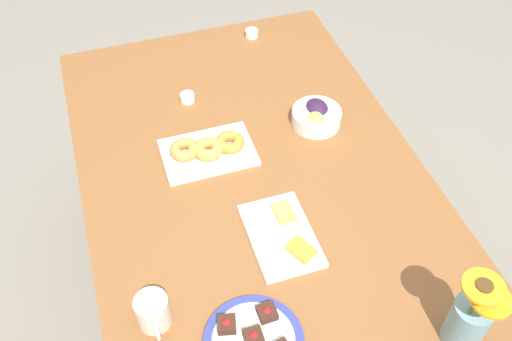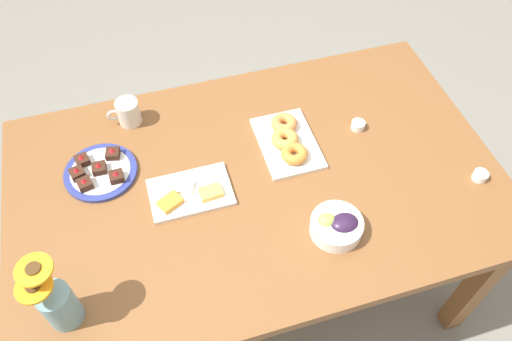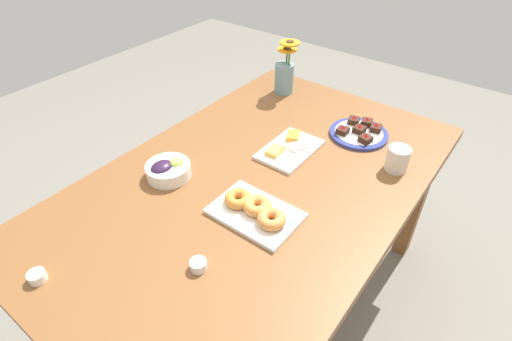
{
  "view_description": "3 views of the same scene",
  "coord_description": "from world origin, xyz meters",
  "px_view_note": "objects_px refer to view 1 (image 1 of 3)",
  "views": [
    {
      "loc": [
        1.06,
        -0.34,
        2.0
      ],
      "look_at": [
        0.0,
        0.0,
        0.78
      ],
      "focal_mm": 40.0,
      "sensor_mm": 36.0,
      "label": 1
    },
    {
      "loc": [
        0.28,
        0.93,
        2.05
      ],
      "look_at": [
        0.0,
        0.0,
        0.78
      ],
      "focal_mm": 35.0,
      "sensor_mm": 36.0,
      "label": 2
    },
    {
      "loc": [
        -0.88,
        -0.66,
        1.64
      ],
      "look_at": [
        0.0,
        0.0,
        0.78
      ],
      "focal_mm": 28.0,
      "sensor_mm": 36.0,
      "label": 3
    }
  ],
  "objects_px": {
    "cheese_platter": "(283,235)",
    "jam_cup_honey": "(187,97)",
    "croissant_platter": "(208,150)",
    "dining_table": "(256,198)",
    "flower_vase": "(469,320)",
    "jam_cup_berry": "(252,33)",
    "grape_bowl": "(316,116)",
    "coffee_mug": "(153,312)",
    "dessert_plate": "(254,341)"
  },
  "relations": [
    {
      "from": "coffee_mug",
      "to": "grape_bowl",
      "type": "xyz_separation_m",
      "value": [
        -0.53,
        0.63,
        -0.02
      ]
    },
    {
      "from": "grape_bowl",
      "to": "jam_cup_berry",
      "type": "height_order",
      "value": "grape_bowl"
    },
    {
      "from": "cheese_platter",
      "to": "flower_vase",
      "type": "bearing_deg",
      "value": 36.44
    },
    {
      "from": "dessert_plate",
      "to": "flower_vase",
      "type": "height_order",
      "value": "flower_vase"
    },
    {
      "from": "dining_table",
      "to": "croissant_platter",
      "type": "height_order",
      "value": "croissant_platter"
    },
    {
      "from": "coffee_mug",
      "to": "jam_cup_honey",
      "type": "xyz_separation_m",
      "value": [
        -0.77,
        0.26,
        -0.03
      ]
    },
    {
      "from": "dining_table",
      "to": "coffee_mug",
      "type": "height_order",
      "value": "coffee_mug"
    },
    {
      "from": "dessert_plate",
      "to": "flower_vase",
      "type": "bearing_deg",
      "value": 73.68
    },
    {
      "from": "coffee_mug",
      "to": "croissant_platter",
      "type": "height_order",
      "value": "coffee_mug"
    },
    {
      "from": "cheese_platter",
      "to": "jam_cup_honey",
      "type": "relative_size",
      "value": 5.42
    },
    {
      "from": "grape_bowl",
      "to": "jam_cup_honey",
      "type": "xyz_separation_m",
      "value": [
        -0.23,
        -0.37,
        -0.01
      ]
    },
    {
      "from": "dining_table",
      "to": "jam_cup_honey",
      "type": "xyz_separation_m",
      "value": [
        -0.41,
        -0.11,
        0.1
      ]
    },
    {
      "from": "cheese_platter",
      "to": "dessert_plate",
      "type": "bearing_deg",
      "value": -32.12
    },
    {
      "from": "grape_bowl",
      "to": "jam_cup_honey",
      "type": "distance_m",
      "value": 0.44
    },
    {
      "from": "dining_table",
      "to": "croissant_platter",
      "type": "distance_m",
      "value": 0.21
    },
    {
      "from": "flower_vase",
      "to": "dining_table",
      "type": "bearing_deg",
      "value": -154.19
    },
    {
      "from": "cheese_platter",
      "to": "croissant_platter",
      "type": "relative_size",
      "value": 0.93
    },
    {
      "from": "dessert_plate",
      "to": "flower_vase",
      "type": "distance_m",
      "value": 0.49
    },
    {
      "from": "coffee_mug",
      "to": "cheese_platter",
      "type": "distance_m",
      "value": 0.4
    },
    {
      "from": "jam_cup_honey",
      "to": "dining_table",
      "type": "bearing_deg",
      "value": 14.97
    },
    {
      "from": "dining_table",
      "to": "coffee_mug",
      "type": "xyz_separation_m",
      "value": [
        0.36,
        -0.37,
        0.13
      ]
    },
    {
      "from": "cheese_platter",
      "to": "jam_cup_berry",
      "type": "height_order",
      "value": "cheese_platter"
    },
    {
      "from": "jam_cup_berry",
      "to": "grape_bowl",
      "type": "bearing_deg",
      "value": 5.49
    },
    {
      "from": "coffee_mug",
      "to": "grape_bowl",
      "type": "bearing_deg",
      "value": 130.18
    },
    {
      "from": "grape_bowl",
      "to": "dessert_plate",
      "type": "relative_size",
      "value": 0.67
    },
    {
      "from": "croissant_platter",
      "to": "jam_cup_honey",
      "type": "height_order",
      "value": "croissant_platter"
    },
    {
      "from": "croissant_platter",
      "to": "dessert_plate",
      "type": "height_order",
      "value": "dessert_plate"
    },
    {
      "from": "grape_bowl",
      "to": "flower_vase",
      "type": "bearing_deg",
      "value": 2.9
    },
    {
      "from": "dining_table",
      "to": "flower_vase",
      "type": "xyz_separation_m",
      "value": [
        0.62,
        0.3,
        0.17
      ]
    },
    {
      "from": "dining_table",
      "to": "cheese_platter",
      "type": "height_order",
      "value": "cheese_platter"
    },
    {
      "from": "dining_table",
      "to": "flower_vase",
      "type": "relative_size",
      "value": 6.27
    },
    {
      "from": "dining_table",
      "to": "flower_vase",
      "type": "bearing_deg",
      "value": 25.81
    },
    {
      "from": "grape_bowl",
      "to": "cheese_platter",
      "type": "height_order",
      "value": "grape_bowl"
    },
    {
      "from": "dining_table",
      "to": "jam_cup_honey",
      "type": "height_order",
      "value": "jam_cup_honey"
    },
    {
      "from": "jam_cup_berry",
      "to": "dessert_plate",
      "type": "height_order",
      "value": "dessert_plate"
    },
    {
      "from": "coffee_mug",
      "to": "jam_cup_berry",
      "type": "bearing_deg",
      "value": 151.2
    },
    {
      "from": "dessert_plate",
      "to": "flower_vase",
      "type": "relative_size",
      "value": 0.93
    },
    {
      "from": "jam_cup_honey",
      "to": "flower_vase",
      "type": "bearing_deg",
      "value": 21.7
    },
    {
      "from": "dining_table",
      "to": "jam_cup_honey",
      "type": "bearing_deg",
      "value": -165.03
    },
    {
      "from": "dining_table",
      "to": "coffee_mug",
      "type": "distance_m",
      "value": 0.53
    },
    {
      "from": "dining_table",
      "to": "dessert_plate",
      "type": "relative_size",
      "value": 6.71
    },
    {
      "from": "jam_cup_honey",
      "to": "dessert_plate",
      "type": "bearing_deg",
      "value": -3.48
    },
    {
      "from": "coffee_mug",
      "to": "jam_cup_berry",
      "type": "relative_size",
      "value": 2.41
    },
    {
      "from": "coffee_mug",
      "to": "flower_vase",
      "type": "distance_m",
      "value": 0.72
    },
    {
      "from": "coffee_mug",
      "to": "croissant_platter",
      "type": "relative_size",
      "value": 0.41
    },
    {
      "from": "coffee_mug",
      "to": "dessert_plate",
      "type": "bearing_deg",
      "value": 58.45
    },
    {
      "from": "cheese_platter",
      "to": "grape_bowl",
      "type": "bearing_deg",
      "value": 146.96
    },
    {
      "from": "croissant_platter",
      "to": "dessert_plate",
      "type": "xyz_separation_m",
      "value": [
        0.63,
        -0.06,
        -0.01
      ]
    },
    {
      "from": "croissant_platter",
      "to": "flower_vase",
      "type": "distance_m",
      "value": 0.87
    },
    {
      "from": "croissant_platter",
      "to": "jam_cup_honey",
      "type": "relative_size",
      "value": 5.83
    }
  ]
}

